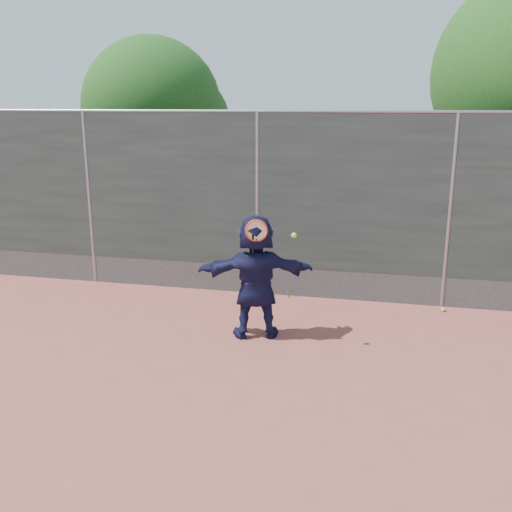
# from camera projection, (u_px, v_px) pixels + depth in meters

# --- Properties ---
(ground) EXTENTS (80.00, 80.00, 0.00)m
(ground) POSITION_uv_depth(u_px,v_px,m) (190.00, 391.00, 6.40)
(ground) COLOR #9E4C42
(ground) RESTS_ON ground
(player) EXTENTS (1.67, 0.91, 1.71)m
(player) POSITION_uv_depth(u_px,v_px,m) (256.00, 276.00, 7.72)
(player) COLOR #15173C
(player) RESTS_ON ground
(ball_ground) EXTENTS (0.07, 0.07, 0.07)m
(ball_ground) POSITION_uv_depth(u_px,v_px,m) (443.00, 309.00, 8.82)
(ball_ground) COLOR #B8F235
(ball_ground) RESTS_ON ground
(fence) EXTENTS (20.00, 0.06, 3.03)m
(fence) POSITION_uv_depth(u_px,v_px,m) (257.00, 201.00, 9.28)
(fence) COLOR #38423D
(fence) RESTS_ON ground
(swing_action) EXTENTS (0.68, 0.18, 0.51)m
(swing_action) POSITION_uv_depth(u_px,v_px,m) (260.00, 232.00, 7.33)
(swing_action) COLOR #EF4416
(swing_action) RESTS_ON ground
(tree_left) EXTENTS (3.15, 3.00, 4.53)m
(tree_left) POSITION_uv_depth(u_px,v_px,m) (160.00, 112.00, 12.40)
(tree_left) COLOR #382314
(tree_left) RESTS_ON ground
(weed_clump) EXTENTS (0.68, 0.07, 0.30)m
(weed_clump) POSITION_uv_depth(u_px,v_px,m) (273.00, 289.00, 9.49)
(weed_clump) COLOR #387226
(weed_clump) RESTS_ON ground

